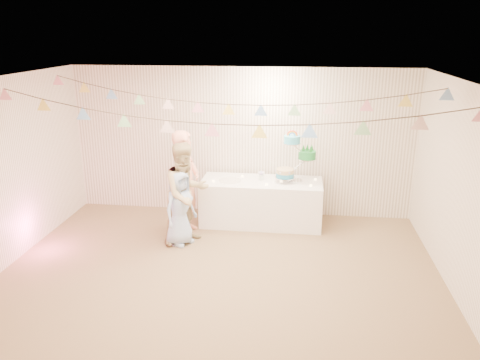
# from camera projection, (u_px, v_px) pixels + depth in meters

# --- Properties ---
(floor) EXTENTS (6.00, 6.00, 0.00)m
(floor) POSITION_uv_depth(u_px,v_px,m) (218.00, 279.00, 6.27)
(floor) COLOR brown
(floor) RESTS_ON ground
(ceiling) EXTENTS (6.00, 6.00, 0.00)m
(ceiling) POSITION_uv_depth(u_px,v_px,m) (214.00, 82.00, 5.47)
(ceiling) COLOR white
(ceiling) RESTS_ON ground
(back_wall) EXTENTS (6.00, 6.00, 0.00)m
(back_wall) POSITION_uv_depth(u_px,v_px,m) (241.00, 142.00, 8.23)
(back_wall) COLOR white
(back_wall) RESTS_ON ground
(front_wall) EXTENTS (6.00, 6.00, 0.00)m
(front_wall) POSITION_uv_depth(u_px,v_px,m) (158.00, 294.00, 3.51)
(front_wall) COLOR white
(front_wall) RESTS_ON ground
(right_wall) EXTENTS (5.00, 5.00, 0.00)m
(right_wall) POSITION_uv_depth(u_px,v_px,m) (467.00, 198.00, 5.51)
(right_wall) COLOR white
(right_wall) RESTS_ON ground
(table) EXTENTS (2.03, 0.81, 0.76)m
(table) POSITION_uv_depth(u_px,v_px,m) (261.00, 202.00, 7.98)
(table) COLOR white
(table) RESTS_ON floor
(cake_stand) EXTENTS (0.73, 0.43, 0.81)m
(cake_stand) POSITION_uv_depth(u_px,v_px,m) (295.00, 159.00, 7.73)
(cake_stand) COLOR silver
(cake_stand) RESTS_ON table
(cake_bottom) EXTENTS (0.31, 0.31, 0.15)m
(cake_bottom) POSITION_uv_depth(u_px,v_px,m) (286.00, 178.00, 7.79)
(cake_bottom) COLOR teal
(cake_bottom) RESTS_ON cake_stand
(cake_middle) EXTENTS (0.27, 0.27, 0.22)m
(cake_middle) POSITION_uv_depth(u_px,v_px,m) (306.00, 160.00, 7.81)
(cake_middle) COLOR #1B8034
(cake_middle) RESTS_ON cake_stand
(cake_top_tier) EXTENTS (0.25, 0.25, 0.19)m
(cake_top_tier) POSITION_uv_depth(u_px,v_px,m) (292.00, 146.00, 7.64)
(cake_top_tier) COLOR #41B3CF
(cake_top_tier) RESTS_ON cake_stand
(platter) EXTENTS (0.37, 0.37, 0.02)m
(platter) POSITION_uv_depth(u_px,v_px,m) (230.00, 181.00, 7.88)
(platter) COLOR white
(platter) RESTS_ON table
(posy) EXTENTS (0.13, 0.13, 0.15)m
(posy) POSITION_uv_depth(u_px,v_px,m) (261.00, 176.00, 7.90)
(posy) COLOR white
(posy) RESTS_ON table
(person_adult_a) EXTENTS (0.47, 0.66, 1.70)m
(person_adult_a) POSITION_uv_depth(u_px,v_px,m) (186.00, 183.00, 7.48)
(person_adult_a) COLOR #FDA384
(person_adult_a) RESTS_ON floor
(person_adult_b) EXTENTS (0.98, 0.97, 1.59)m
(person_adult_b) POSITION_uv_depth(u_px,v_px,m) (186.00, 193.00, 7.16)
(person_adult_b) COLOR tan
(person_adult_b) RESTS_ON floor
(person_child) EXTENTS (0.62, 0.69, 1.18)m
(person_child) POSITION_uv_depth(u_px,v_px,m) (180.00, 208.00, 7.15)
(person_child) COLOR #AAC4F0
(person_child) RESTS_ON floor
(bunting_back) EXTENTS (5.60, 1.10, 0.40)m
(bunting_back) POSITION_uv_depth(u_px,v_px,m) (229.00, 92.00, 6.58)
(bunting_back) COLOR pink
(bunting_back) RESTS_ON ceiling
(bunting_front) EXTENTS (5.60, 0.90, 0.36)m
(bunting_front) POSITION_uv_depth(u_px,v_px,m) (212.00, 109.00, 5.37)
(bunting_front) COLOR #72A5E5
(bunting_front) RESTS_ON ceiling
(tealight_0) EXTENTS (0.04, 0.04, 0.03)m
(tealight_0) POSITION_uv_depth(u_px,v_px,m) (213.00, 181.00, 7.82)
(tealight_0) COLOR #FFD88C
(tealight_0) RESTS_ON table
(tealight_1) EXTENTS (0.04, 0.04, 0.03)m
(tealight_1) POSITION_uv_depth(u_px,v_px,m) (242.00, 176.00, 8.07)
(tealight_1) COLOR #FFD88C
(tealight_1) RESTS_ON table
(tealight_2) EXTENTS (0.04, 0.04, 0.03)m
(tealight_2) POSITION_uv_depth(u_px,v_px,m) (267.00, 184.00, 7.64)
(tealight_2) COLOR #FFD88C
(tealight_2) RESTS_ON table
(tealight_3) EXTENTS (0.04, 0.04, 0.03)m
(tealight_3) POSITION_uv_depth(u_px,v_px,m) (283.00, 177.00, 8.03)
(tealight_3) COLOR #FFD88C
(tealight_3) RESTS_ON table
(tealight_4) EXTENTS (0.04, 0.04, 0.03)m
(tealight_4) POSITION_uv_depth(u_px,v_px,m) (311.00, 185.00, 7.59)
(tealight_4) COLOR #FFD88C
(tealight_4) RESTS_ON table
(tealight_5) EXTENTS (0.04, 0.04, 0.03)m
(tealight_5) POSITION_uv_depth(u_px,v_px,m) (315.00, 179.00, 7.90)
(tealight_5) COLOR #FFD88C
(tealight_5) RESTS_ON table
(tealight_6) EXTENTS (0.04, 0.04, 0.03)m
(tealight_6) POSITION_uv_depth(u_px,v_px,m) (281.00, 181.00, 7.80)
(tealight_6) COLOR #FFD88C
(tealight_6) RESTS_ON table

